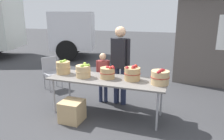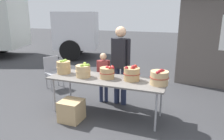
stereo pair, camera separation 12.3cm
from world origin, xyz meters
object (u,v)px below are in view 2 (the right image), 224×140
(child_customer, at_px, (103,74))
(produce_crate, at_px, (72,110))
(apple_basket_green_1, at_px, (83,71))
(apple_basket_red_2, at_px, (159,78))
(apple_basket_green_0, at_px, (64,67))
(folding_chair, at_px, (53,70))
(market_table, at_px, (106,81))
(apple_basket_red_1, at_px, (132,74))
(vendor_adult, at_px, (120,60))
(apple_basket_red_0, at_px, (108,72))

(child_customer, xyz_separation_m, produce_crate, (-0.22, -1.03, -0.47))
(apple_basket_green_1, height_order, apple_basket_red_2, apple_basket_red_2)
(apple_basket_green_0, relative_size, folding_chair, 0.35)
(apple_basket_green_0, bearing_deg, market_table, -2.03)
(apple_basket_green_1, height_order, apple_basket_red_1, apple_basket_red_1)
(apple_basket_red_2, height_order, vendor_adult, vendor_adult)
(child_customer, bearing_deg, apple_basket_red_0, 102.80)
(apple_basket_green_0, bearing_deg, apple_basket_red_2, -0.61)
(apple_basket_green_1, xyz_separation_m, apple_basket_red_2, (1.49, 0.07, 0.00))
(apple_basket_green_1, relative_size, child_customer, 0.27)
(apple_basket_red_2, distance_m, child_customer, 1.43)
(market_table, distance_m, apple_basket_green_0, 1.01)
(apple_basket_green_0, xyz_separation_m, apple_basket_red_0, (1.00, 0.00, -0.02))
(apple_basket_green_1, relative_size, apple_basket_red_2, 0.91)
(apple_basket_green_0, xyz_separation_m, apple_basket_red_2, (2.00, -0.02, -0.01))
(apple_basket_red_1, bearing_deg, apple_basket_red_0, -175.06)
(produce_crate, bearing_deg, apple_basket_green_1, 84.23)
(vendor_adult, height_order, folding_chair, vendor_adult)
(apple_basket_red_0, relative_size, apple_basket_red_2, 0.89)
(market_table, bearing_deg, apple_basket_red_1, 9.05)
(market_table, distance_m, vendor_adult, 0.67)
(child_customer, xyz_separation_m, folding_chair, (-1.64, 0.36, -0.16))
(produce_crate, bearing_deg, apple_basket_green_0, 132.29)
(apple_basket_red_0, xyz_separation_m, apple_basket_red_1, (0.47, 0.04, 0.01))
(apple_basket_green_0, bearing_deg, apple_basket_red_1, 1.64)
(apple_basket_red_1, bearing_deg, folding_chair, 160.86)
(apple_basket_green_1, height_order, folding_chair, apple_basket_green_1)
(apple_basket_red_2, height_order, child_customer, child_customer)
(apple_basket_green_0, height_order, folding_chair, apple_basket_green_0)
(apple_basket_green_1, bearing_deg, apple_basket_red_1, 7.77)
(apple_basket_red_2, relative_size, child_customer, 0.30)
(apple_basket_green_0, relative_size, apple_basket_red_0, 1.00)
(apple_basket_red_0, distance_m, apple_basket_red_2, 1.00)
(apple_basket_red_1, bearing_deg, child_customer, 148.84)
(apple_basket_green_0, distance_m, produce_crate, 0.98)
(folding_chair, relative_size, produce_crate, 2.15)
(apple_basket_red_1, xyz_separation_m, produce_crate, (-1.01, -0.56, -0.68))
(apple_basket_red_2, height_order, folding_chair, apple_basket_red_2)
(apple_basket_red_0, xyz_separation_m, produce_crate, (-0.53, -0.52, -0.67))
(apple_basket_red_0, distance_m, folding_chair, 2.17)
(apple_basket_green_1, bearing_deg, vendor_adult, 48.94)
(apple_basket_red_0, bearing_deg, apple_basket_green_1, -169.52)
(market_table, xyz_separation_m, folding_chair, (-1.94, 0.92, -0.20))
(apple_basket_red_1, xyz_separation_m, child_customer, (-0.79, 0.48, -0.21))
(apple_basket_green_1, height_order, apple_basket_red_0, apple_basket_green_1)
(market_table, height_order, vendor_adult, vendor_adult)
(market_table, relative_size, folding_chair, 2.67)
(apple_basket_red_0, distance_m, vendor_adult, 0.58)
(vendor_adult, distance_m, child_customer, 0.52)
(apple_basket_green_0, height_order, vendor_adult, vendor_adult)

